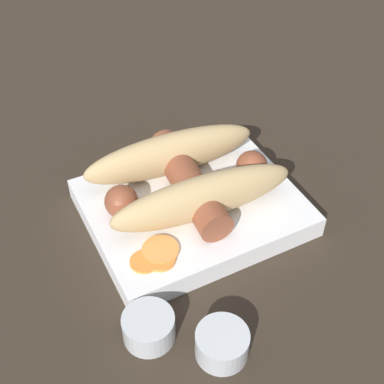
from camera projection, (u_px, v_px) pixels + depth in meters
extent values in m
plane|color=#33281E|center=(192.00, 215.00, 0.55)|extent=(3.00, 3.00, 0.00)
cube|color=white|center=(192.00, 207.00, 0.55)|extent=(0.21, 0.17, 0.02)
ellipsoid|color=tan|center=(173.00, 153.00, 0.55)|extent=(0.19, 0.05, 0.05)
ellipsoid|color=tan|center=(201.00, 198.00, 0.51)|extent=(0.19, 0.05, 0.05)
cylinder|color=brown|center=(188.00, 182.00, 0.53)|extent=(0.04, 0.14, 0.03)
sphere|color=brown|center=(121.00, 202.00, 0.51)|extent=(0.03, 0.03, 0.03)
sphere|color=brown|center=(250.00, 164.00, 0.55)|extent=(0.03, 0.03, 0.03)
cylinder|color=orange|center=(159.00, 259.00, 0.48)|extent=(0.03, 0.03, 0.00)
cylinder|color=orange|center=(144.00, 262.00, 0.48)|extent=(0.03, 0.03, 0.00)
cylinder|color=orange|center=(161.00, 259.00, 0.48)|extent=(0.04, 0.04, 0.00)
cylinder|color=#F99E4C|center=(160.00, 250.00, 0.49)|extent=(0.05, 0.05, 0.00)
cylinder|color=silver|center=(149.00, 327.00, 0.44)|extent=(0.04, 0.04, 0.03)
cylinder|color=#4C662D|center=(149.00, 332.00, 0.45)|extent=(0.04, 0.04, 0.01)
cylinder|color=silver|center=(222.00, 344.00, 0.43)|extent=(0.04, 0.04, 0.03)
cylinder|color=#4C662D|center=(222.00, 349.00, 0.44)|extent=(0.04, 0.04, 0.01)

